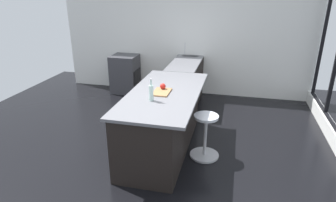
# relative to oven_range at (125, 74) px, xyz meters

# --- Properties ---
(ground_plane) EXTENTS (7.69, 7.69, 0.00)m
(ground_plane) POSITION_rel_oven_range_xyz_m (2.61, 1.35, -0.45)
(ground_plane) COLOR black
(interior_partition_left) EXTENTS (0.12, 5.80, 2.78)m
(interior_partition_left) POSITION_rel_oven_range_xyz_m (-0.35, 1.35, 0.94)
(interior_partition_left) COLOR silver
(interior_partition_left) RESTS_ON ground_plane
(sink_cabinet) EXTENTS (2.40, 0.60, 1.20)m
(sink_cabinet) POSITION_rel_oven_range_xyz_m (-0.00, 1.55, 0.02)
(sink_cabinet) COLOR black
(sink_cabinet) RESTS_ON ground_plane
(oven_range) EXTENTS (0.60, 0.61, 0.89)m
(oven_range) POSITION_rel_oven_range_xyz_m (0.00, 0.00, 0.00)
(oven_range) COLOR #38383D
(oven_range) RESTS_ON ground_plane
(kitchen_island) EXTENTS (2.21, 1.03, 0.95)m
(kitchen_island) POSITION_rel_oven_range_xyz_m (2.42, 1.55, 0.04)
(kitchen_island) COLOR black
(kitchen_island) RESTS_ON ground_plane
(stool_by_window) EXTENTS (0.44, 0.44, 0.68)m
(stool_by_window) POSITION_rel_oven_range_xyz_m (2.51, 2.24, -0.13)
(stool_by_window) COLOR #B7B7BC
(stool_by_window) RESTS_ON ground_plane
(cutting_board) EXTENTS (0.36, 0.24, 0.02)m
(cutting_board) POSITION_rel_oven_range_xyz_m (2.47, 1.56, 0.52)
(cutting_board) COLOR olive
(cutting_board) RESTS_ON kitchen_island
(apple_red) EXTENTS (0.09, 0.09, 0.09)m
(apple_red) POSITION_rel_oven_range_xyz_m (2.35, 1.55, 0.57)
(apple_red) COLOR red
(apple_red) RESTS_ON cutting_board
(water_bottle) EXTENTS (0.06, 0.06, 0.31)m
(water_bottle) POSITION_rel_oven_range_xyz_m (2.81, 1.51, 0.63)
(water_bottle) COLOR silver
(water_bottle) RESTS_ON kitchen_island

